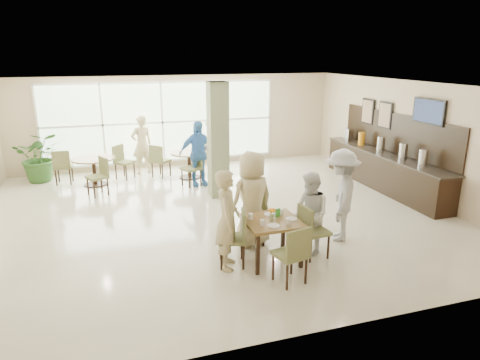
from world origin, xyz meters
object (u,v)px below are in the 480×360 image
object	(u,v)px
round_table_right	(189,159)
buffet_counter	(384,168)
round_table_left	(94,164)
potted_plant	(40,157)
main_table	(272,225)
teen_standing	(341,195)
teen_far	(252,199)
adult_b	(214,144)
teen_right	(310,214)
adult_standing	(142,145)
adult_a	(198,154)
teen_left	(227,220)

from	to	relation	value
round_table_right	buffet_counter	xyz separation A→B (m)	(4.68, -2.50, -0.01)
round_table_left	buffet_counter	world-z (taller)	buffet_counter
round_table_right	potted_plant	world-z (taller)	potted_plant
main_table	round_table_left	size ratio (longest dim) A/B	0.80
potted_plant	teen_standing	bearing A→B (deg)	-45.18
teen_far	adult_b	xyz separation A→B (m)	(0.52, 4.79, 0.03)
teen_far	teen_right	size ratio (longest dim) A/B	1.20
adult_standing	teen_right	bearing A→B (deg)	94.40
adult_a	adult_b	world-z (taller)	adult_b
adult_b	teen_left	bearing A→B (deg)	5.11
potted_plant	teen_far	world-z (taller)	teen_far
adult_standing	adult_a	bearing A→B (deg)	112.49
adult_b	potted_plant	bearing A→B (deg)	-83.11
teen_left	round_table_left	bearing A→B (deg)	38.51
main_table	potted_plant	size ratio (longest dim) A/B	0.66
buffet_counter	main_table	bearing A→B (deg)	-145.55
potted_plant	adult_a	xyz separation A→B (m)	(4.07, -1.70, 0.18)
teen_far	buffet_counter	bearing A→B (deg)	-167.66
round_table_right	buffet_counter	distance (m)	5.31
main_table	round_table_left	world-z (taller)	same
buffet_counter	teen_standing	world-z (taller)	buffet_counter
round_table_right	teen_far	xyz separation A→B (m)	(0.24, -4.75, 0.33)
round_table_right	adult_a	world-z (taller)	adult_a
buffet_counter	teen_right	xyz separation A→B (m)	(-3.58, -2.88, 0.18)
buffet_counter	adult_b	world-z (taller)	buffet_counter
main_table	teen_right	distance (m)	0.78
adult_standing	potted_plant	bearing A→B (deg)	-17.20
main_table	teen_left	bearing A→B (deg)	178.40
potted_plant	teen_left	bearing A→B (deg)	-60.83
round_table_right	adult_a	distance (m)	0.85
main_table	adult_b	world-z (taller)	adult_b
teen_far	teen_right	xyz separation A→B (m)	(0.86, -0.63, -0.15)
potted_plant	teen_far	xyz separation A→B (m)	(4.22, -5.66, 0.19)
teen_far	teen_standing	world-z (taller)	teen_far
teen_right	teen_standing	bearing A→B (deg)	108.64
teen_right	potted_plant	bearing A→B (deg)	-146.53
buffet_counter	teen_standing	bearing A→B (deg)	-137.69
round_table_right	adult_standing	bearing A→B (deg)	144.90
buffet_counter	round_table_left	bearing A→B (deg)	160.46
teen_standing	teen_right	bearing A→B (deg)	-36.16
adult_standing	round_table_right	bearing A→B (deg)	128.87
buffet_counter	teen_left	distance (m)	5.91
adult_a	round_table_left	bearing A→B (deg)	157.29
buffet_counter	teen_far	xyz separation A→B (m)	(-4.44, -2.25, 0.33)
adult_a	adult_standing	size ratio (longest dim) A/B	1.01
potted_plant	buffet_counter	bearing A→B (deg)	-21.47
main_table	teen_standing	xyz separation A→B (m)	(1.57, 0.46, 0.22)
adult_standing	teen_far	bearing A→B (deg)	88.57
teen_left	adult_standing	bearing A→B (deg)	24.45
round_table_left	teen_right	xyz separation A→B (m)	(3.68, -5.46, 0.16)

